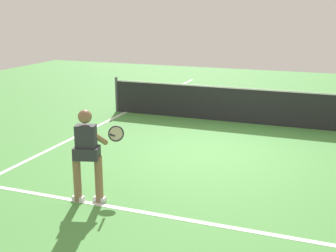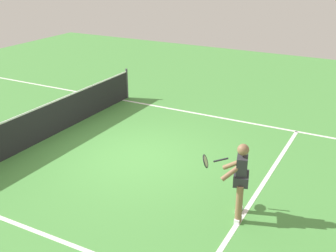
% 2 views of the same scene
% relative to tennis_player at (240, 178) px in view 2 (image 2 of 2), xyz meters
% --- Properties ---
extents(ground_plane, '(26.92, 26.92, 0.00)m').
position_rel_tennis_player_xyz_m(ground_plane, '(1.31, 3.21, -0.85)').
color(ground_plane, '#4C9342').
extents(service_line_marking, '(7.08, 0.10, 0.01)m').
position_rel_tennis_player_xyz_m(service_line_marking, '(1.31, -0.10, -0.84)').
color(service_line_marking, white).
rests_on(service_line_marking, ground).
extents(sideline_left_marking, '(0.10, 18.70, 0.01)m').
position_rel_tennis_player_xyz_m(sideline_left_marking, '(-2.23, 3.21, -0.84)').
color(sideline_left_marking, white).
rests_on(sideline_left_marking, ground).
extents(sideline_right_marking, '(0.10, 18.70, 0.01)m').
position_rel_tennis_player_xyz_m(sideline_right_marking, '(4.85, 3.21, -0.84)').
color(sideline_right_marking, white).
rests_on(sideline_right_marking, ground).
extents(court_net, '(7.76, 0.08, 1.06)m').
position_rel_tennis_player_xyz_m(court_net, '(1.31, 5.93, -0.35)').
color(court_net, '#4C4C51').
rests_on(court_net, ground).
extents(tennis_player, '(0.66, 1.07, 1.55)m').
position_rel_tennis_player_xyz_m(tennis_player, '(0.00, 0.00, 0.00)').
color(tennis_player, '#8C6647').
rests_on(tennis_player, ground).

